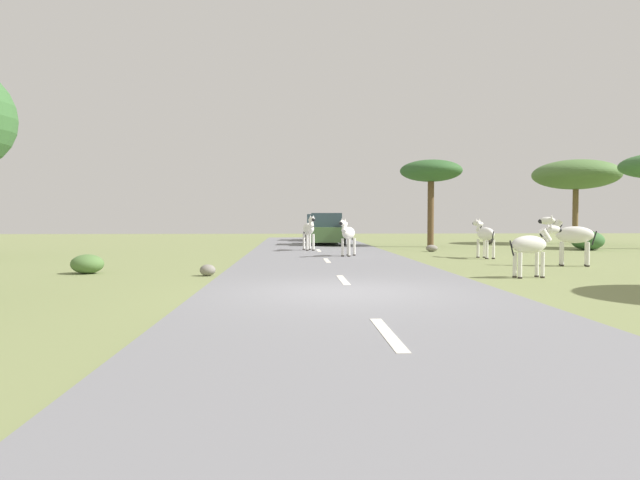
% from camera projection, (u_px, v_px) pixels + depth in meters
% --- Properties ---
extents(ground_plane, '(90.00, 90.00, 0.00)m').
position_uv_depth(ground_plane, '(343.00, 294.00, 10.73)').
color(ground_plane, olive).
extents(road, '(6.00, 64.00, 0.05)m').
position_uv_depth(road, '(352.00, 293.00, 10.74)').
color(road, slate).
rests_on(road, ground_plane).
extents(lane_markings, '(0.16, 56.00, 0.01)m').
position_uv_depth(lane_markings, '(358.00, 298.00, 9.74)').
color(lane_markings, silver).
rests_on(lane_markings, road).
extents(zebra_0, '(0.64, 1.67, 1.59)m').
position_uv_depth(zebra_0, '(309.00, 229.00, 24.87)').
color(zebra_0, silver).
rests_on(zebra_0, road).
extents(zebra_1, '(0.56, 1.58, 1.49)m').
position_uv_depth(zebra_1, '(485.00, 234.00, 20.53)').
color(zebra_1, silver).
rests_on(zebra_1, ground_plane).
extents(zebra_2, '(0.85, 1.43, 1.44)m').
position_uv_depth(zebra_2, '(348.00, 234.00, 20.94)').
color(zebra_2, silver).
rests_on(zebra_2, road).
extents(zebra_3, '(1.61, 0.87, 1.60)m').
position_uv_depth(zebra_3, '(571.00, 235.00, 17.12)').
color(zebra_3, silver).
rests_on(zebra_3, ground_plane).
extents(zebra_4, '(1.43, 0.52, 1.36)m').
position_uv_depth(zebra_4, '(532.00, 245.00, 13.67)').
color(zebra_4, silver).
rests_on(zebra_4, ground_plane).
extents(car_0, '(2.28, 4.47, 1.74)m').
position_uv_depth(car_0, '(320.00, 228.00, 36.91)').
color(car_0, white).
rests_on(car_0, road).
extents(car_1, '(2.17, 4.41, 1.74)m').
position_uv_depth(car_1, '(326.00, 230.00, 30.76)').
color(car_1, '#476B38').
rests_on(car_1, road).
extents(tree_1, '(3.23, 3.23, 4.55)m').
position_uv_depth(tree_1, '(431.00, 172.00, 28.88)').
color(tree_1, brown).
rests_on(tree_1, ground_plane).
extents(tree_3, '(4.92, 4.92, 4.93)m').
position_uv_depth(tree_3, '(576.00, 175.00, 32.32)').
color(tree_3, brown).
rests_on(tree_3, ground_plane).
extents(bush_0, '(0.86, 0.77, 0.51)m').
position_uv_depth(bush_0, '(87.00, 264.00, 14.74)').
color(bush_0, '#4C7038').
rests_on(bush_0, ground_plane).
extents(bush_2, '(1.51, 1.36, 0.90)m').
position_uv_depth(bush_2, '(588.00, 241.00, 25.98)').
color(bush_2, '#386633').
rests_on(bush_2, ground_plane).
extents(rock_0, '(0.40, 0.36, 0.30)m').
position_uv_depth(rock_0, '(208.00, 270.00, 14.14)').
color(rock_0, gray).
rests_on(rock_0, ground_plane).
extents(rock_1, '(0.65, 0.57, 0.45)m').
position_uv_depth(rock_1, '(488.00, 240.00, 32.74)').
color(rock_1, gray).
rests_on(rock_1, ground_plane).
extents(rock_2, '(0.53, 0.39, 0.30)m').
position_uv_depth(rock_2, '(432.00, 248.00, 24.78)').
color(rock_2, gray).
rests_on(rock_2, ground_plane).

